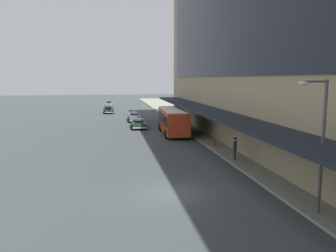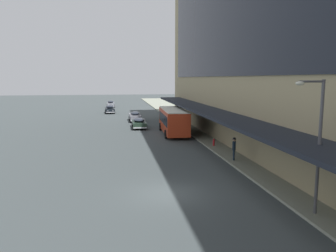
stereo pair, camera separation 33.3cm
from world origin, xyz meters
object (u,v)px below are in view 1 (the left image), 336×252
sedan_second_mid (138,123)px  street_lamp (320,137)px  sedan_lead_near (134,116)px  pedestrian_at_kerb (235,148)px  sedan_lead_mid (108,109)px  fire_hydrant (214,142)px  sedan_trailing_mid (109,104)px  transit_bus_kerbside_front (173,120)px

sedan_second_mid → street_lamp: size_ratio=0.74×
sedan_lead_near → pedestrian_at_kerb: (6.26, -26.94, 0.40)m
sedan_lead_mid → street_lamp: (10.31, -50.94, 3.24)m
sedan_lead_near → pedestrian_at_kerb: bearing=-76.9°
street_lamp → sedan_second_mid: bearing=101.5°
street_lamp → fire_hydrant: size_ratio=9.38×
sedan_trailing_mid → pedestrian_at_kerb: (10.29, -53.32, 0.41)m
transit_bus_kerbside_front → pedestrian_at_kerb: (2.45, -13.99, -0.59)m
sedan_lead_mid → sedan_second_mid: size_ratio=0.95×
transit_bus_kerbside_front → sedan_lead_mid: bearing=106.8°
pedestrian_at_kerb → street_lamp: 11.15m
pedestrian_at_kerb → sedan_lead_mid: bearing=104.5°
sedan_lead_mid → sedan_second_mid: (4.15, -20.52, -0.05)m
transit_bus_kerbside_front → pedestrian_at_kerb: bearing=-80.1°
sedan_second_mid → fire_hydrant: sedan_second_mid is taller
transit_bus_kerbside_front → fire_hydrant: transit_bus_kerbside_front is taller
sedan_lead_mid → sedan_lead_near: size_ratio=0.92×
fire_hydrant → pedestrian_at_kerb: bearing=-91.2°
street_lamp → sedan_lead_mid: bearing=101.4°
sedan_lead_near → pedestrian_at_kerb: size_ratio=2.71×
pedestrian_at_kerb → sedan_second_mid: bearing=107.5°
transit_bus_kerbside_front → street_lamp: street_lamp is taller
pedestrian_at_kerb → fire_hydrant: (0.12, 5.80, -0.69)m
sedan_lead_near → fire_hydrant: bearing=-73.2°
transit_bus_kerbside_front → sedan_trailing_mid: 40.12m
sedan_lead_near → fire_hydrant: 22.08m
sedan_second_mid → sedan_lead_mid: bearing=101.4°
sedan_lead_near → pedestrian_at_kerb: 27.67m
sedan_lead_near → street_lamp: (6.23, -37.73, 3.21)m
transit_bus_kerbside_front → fire_hydrant: bearing=-72.6°
transit_bus_kerbside_front → street_lamp: size_ratio=1.40×
sedan_lead_mid → street_lamp: size_ratio=0.70×
street_lamp → fire_hydrant: street_lamp is taller
sedan_lead_near → street_lamp: street_lamp is taller
sedan_second_mid → sedan_lead_near: 7.32m
street_lamp → transit_bus_kerbside_front: bearing=95.6°
sedan_lead_near → fire_hydrant: sedan_lead_near is taller
sedan_lead_mid → sedan_lead_near: 13.82m
transit_bus_kerbside_front → sedan_trailing_mid: (-7.83, 39.33, -1.00)m
transit_bus_kerbside_front → sedan_second_mid: size_ratio=1.88×
transit_bus_kerbside_front → fire_hydrant: (2.57, -8.18, -1.28)m
sedan_second_mid → pedestrian_at_kerb: size_ratio=2.63×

